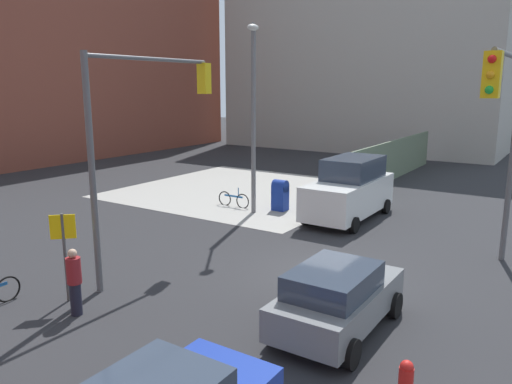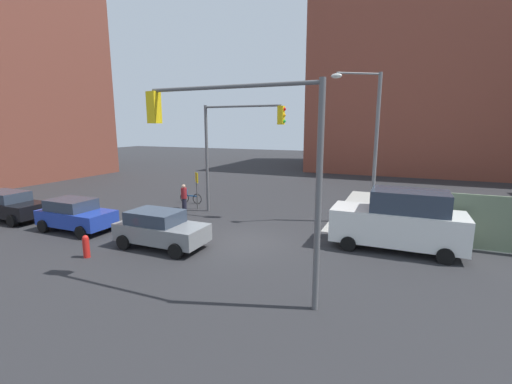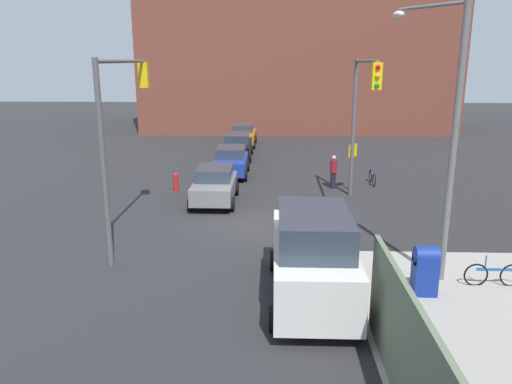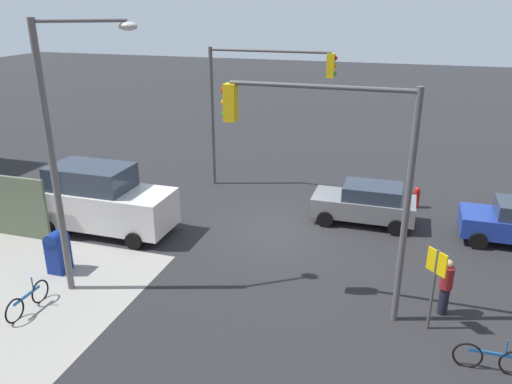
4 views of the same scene
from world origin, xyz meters
name	(u,v)px [view 1 (image 1 of 4)]	position (x,y,z in m)	size (l,w,h in m)	color
ground_plane	(317,274)	(0.00, 0.00, 0.00)	(120.00, 120.00, 0.00)	#28282B
sidewalk_corner	(243,190)	(9.00, 9.00, 0.01)	(12.00, 12.00, 0.01)	#9E9B93
construction_fence	(390,161)	(16.03, 3.20, 1.20)	(16.06, 0.12, 2.40)	#607056
building_warehouse_north	(16,38)	(12.00, 34.00, 9.48)	(32.00, 18.00, 18.96)	brown
building_loft_east	(385,50)	(36.00, 10.84, 8.99)	(20.00, 24.00, 17.98)	#ADA89E
smokestack	(171,71)	(26.22, 30.00, 7.09)	(1.80, 1.80, 14.19)	brown
traffic_signal_nw_corner	(144,121)	(-2.56, 4.50, 4.61)	(5.14, 0.36, 6.50)	#59595B
traffic_signal_se_corner	(507,122)	(2.27, -4.50, 4.65)	(5.81, 0.36, 6.50)	#59595B
street_lamp_corner	(253,108)	(4.89, 5.60, 4.70)	(2.39, 1.60, 8.00)	slate
warning_sign_two_way	(64,242)	(-5.40, 4.67, 1.64)	(0.48, 0.48, 2.40)	#4C4C4C
mailbox_blue	(280,194)	(6.20, 5.00, 0.76)	(0.56, 0.64, 1.43)	navy
fire_hydrant	(406,384)	(-5.00, -4.20, 0.49)	(0.26, 0.26, 0.94)	red
coupe_gray	(337,297)	(-3.02, -1.99, 0.84)	(4.01, 2.02, 1.62)	slate
van_white_delivery	(350,189)	(6.62, 1.80, 1.28)	(5.40, 2.32, 2.62)	white
pedestrian_crossing	(74,281)	(-5.80, 3.80, 0.89)	(0.36, 0.36, 1.72)	maroon
bicycle_leaning_on_fence	(234,200)	(5.60, 7.20, 0.35)	(0.05, 1.75, 0.97)	black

